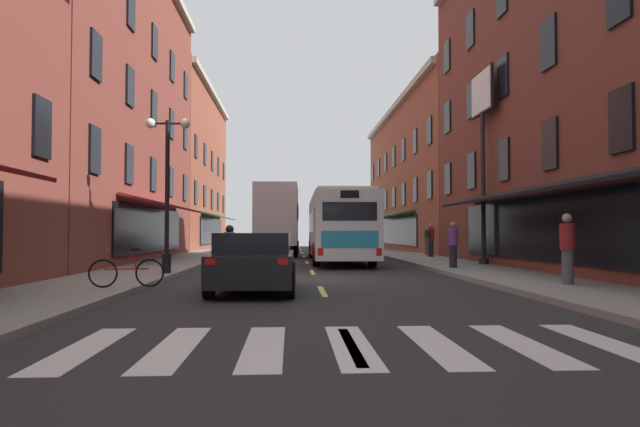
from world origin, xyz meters
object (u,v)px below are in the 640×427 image
motorcycle_rider (229,255)px  bicycle_near (127,272)px  sedan_mid (254,262)px  pedestrian_near (431,239)px  street_lamp_twin (167,187)px  billboard_sign (482,119)px  box_truck (277,221)px  pedestrian_mid (427,240)px  pedestrian_rear (453,244)px  pedestrian_far (567,248)px  transit_bus (338,227)px  sedan_near (280,242)px

motorcycle_rider → bicycle_near: bearing=-114.6°
sedan_mid → pedestrian_near: pedestrian_near is taller
street_lamp_twin → motorcycle_rider: bearing=-9.7°
billboard_sign → box_truck: bearing=128.0°
pedestrian_mid → pedestrian_rear: 11.02m
billboard_sign → pedestrian_far: billboard_sign is taller
sedan_mid → street_lamp_twin: (-3.06, 4.44, 2.16)m
box_truck → billboard_sign: bearing=-52.0°
sedan_mid → pedestrian_rear: size_ratio=2.54×
billboard_sign → motorcycle_rider: 12.07m
box_truck → bicycle_near: box_truck is taller
sedan_mid → pedestrian_far: size_ratio=2.41×
transit_bus → street_lamp_twin: street_lamp_twin is taller
box_truck → pedestrian_near: 9.23m
pedestrian_near → pedestrian_rear: (-1.45, -9.04, -0.08)m
pedestrian_mid → sedan_near: bearing=17.7°
pedestrian_rear → transit_bus: bearing=59.9°
box_truck → sedan_near: bearing=90.4°
motorcycle_rider → transit_bus: bearing=65.8°
motorcycle_rider → pedestrian_rear: bearing=18.0°
motorcycle_rider → pedestrian_near: 14.84m
sedan_mid → street_lamp_twin: street_lamp_twin is taller
pedestrian_mid → street_lamp_twin: size_ratio=0.33×
street_lamp_twin → transit_bus: bearing=55.3°
transit_bus → sedan_near: 15.92m
pedestrian_mid → sedan_mid: bearing=135.3°
billboard_sign → sedan_mid: (-8.69, -8.82, -5.33)m
transit_bus → pedestrian_mid: transit_bus is taller
bicycle_near → pedestrian_rear: 11.90m
billboard_sign → pedestrian_near: size_ratio=4.49×
billboard_sign → sedan_mid: billboard_sign is taller
pedestrian_far → box_truck: bearing=17.9°
box_truck → pedestrian_near: (8.17, -4.17, -1.05)m
pedestrian_mid → pedestrian_far: pedestrian_far is taller
sedan_mid → motorcycle_rider: 4.23m
box_truck → bicycle_near: size_ratio=4.02×
street_lamp_twin → billboard_sign: bearing=20.5°
sedan_near → bicycle_near: sedan_near is taller
transit_bus → sedan_near: size_ratio=2.81×
transit_bus → pedestrian_rear: transit_bus is taller
box_truck → pedestrian_mid: bearing=-15.4°
bicycle_near → sedan_near: bearing=84.1°
box_truck → street_lamp_twin: 15.74m
pedestrian_mid → pedestrian_far: (-0.76, -17.46, 0.08)m
motorcycle_rider → pedestrian_near: (9.28, 11.58, 0.37)m
pedestrian_near → bicycle_near: bearing=-73.9°
sedan_near → pedestrian_far: bearing=-75.0°
sedan_mid → pedestrian_near: size_ratio=2.41×
transit_bus → street_lamp_twin: size_ratio=2.48×
transit_bus → sedan_near: bearing=101.4°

